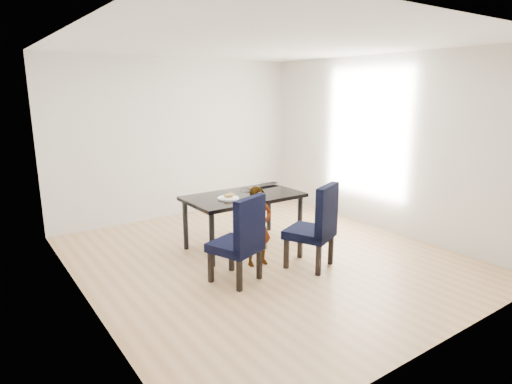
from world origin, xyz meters
TOP-DOWN VIEW (x-y plane):
  - floor at (0.00, 0.00)m, footprint 4.50×5.00m
  - ceiling at (0.00, 0.00)m, footprint 4.50×5.00m
  - wall_back at (0.00, 2.50)m, footprint 4.50×0.01m
  - wall_front at (0.00, -2.50)m, footprint 4.50×0.01m
  - wall_left at (-2.25, 0.00)m, footprint 0.01×5.00m
  - wall_right at (2.25, 0.00)m, footprint 0.01×5.00m
  - dining_table at (0.00, 0.50)m, footprint 1.60×0.90m
  - chair_left at (-0.71, -0.38)m, footprint 0.64×0.65m
  - chair_right at (0.27, -0.56)m, footprint 0.69×0.70m
  - child at (-0.21, -0.15)m, footprint 0.40×0.29m
  - plate at (-0.29, 0.44)m, footprint 0.35×0.35m
  - sandwich at (-0.28, 0.43)m, footprint 0.16×0.08m
  - laptop at (0.65, 0.85)m, footprint 0.36×0.25m
  - cable_tangle at (0.18, 0.61)m, footprint 0.16×0.16m

SIDE VIEW (x-z plane):
  - floor at x=0.00m, z-range -0.01..0.00m
  - dining_table at x=0.00m, z-range 0.00..0.75m
  - child at x=-0.21m, z-range 0.00..1.01m
  - chair_left at x=-0.71m, z-range 0.00..1.03m
  - chair_right at x=0.27m, z-range 0.00..1.07m
  - cable_tangle at x=0.18m, z-range 0.75..0.76m
  - plate at x=-0.29m, z-range 0.75..0.77m
  - laptop at x=0.65m, z-range 0.75..0.78m
  - sandwich at x=-0.28m, z-range 0.77..0.83m
  - wall_back at x=0.00m, z-range 0.00..2.70m
  - wall_front at x=0.00m, z-range 0.00..2.70m
  - wall_left at x=-2.25m, z-range 0.00..2.70m
  - wall_right at x=2.25m, z-range 0.00..2.70m
  - ceiling at x=0.00m, z-range 2.70..2.71m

